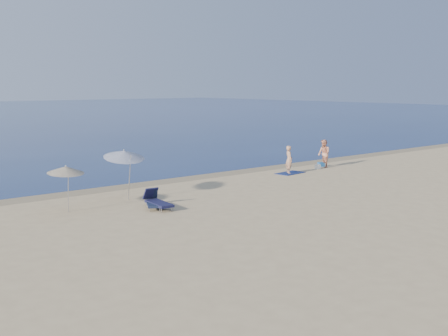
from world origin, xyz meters
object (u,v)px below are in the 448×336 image
at_px(umbrella_near, 124,154).
at_px(person_right, 324,154).
at_px(person_left, 289,160).
at_px(blue_cooler, 321,164).

bearing_deg(umbrella_near, person_right, 11.85).
bearing_deg(person_right, umbrella_near, -68.41).
height_order(person_left, blue_cooler, person_left).
height_order(blue_cooler, umbrella_near, umbrella_near).
relative_size(person_right, umbrella_near, 0.72).
bearing_deg(person_right, blue_cooler, 175.44).
distance_m(person_left, umbrella_near, 11.56).
distance_m(person_left, person_right, 3.60).
relative_size(person_right, blue_cooler, 4.41).
xyz_separation_m(person_left, person_right, (3.58, 0.34, 0.06)).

